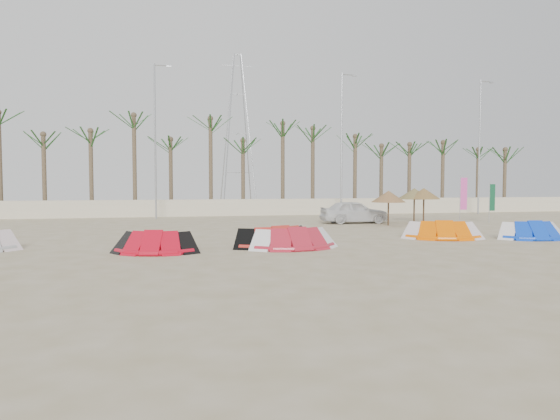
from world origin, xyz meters
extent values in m
plane|color=#BDAF94|center=(0.00, 0.00, 0.00)|extent=(120.00, 120.00, 0.00)
cube|color=beige|center=(0.00, 22.00, 0.65)|extent=(60.00, 0.30, 1.30)
cylinder|color=brown|center=(-14.00, 23.50, 3.25)|extent=(0.32, 0.32, 6.50)
ellipsoid|color=#194719|center=(-14.00, 23.50, 6.50)|extent=(4.00, 4.00, 2.40)
cylinder|color=brown|center=(-4.00, 23.50, 3.25)|extent=(0.32, 0.32, 6.50)
ellipsoid|color=#194719|center=(-4.00, 23.50, 6.50)|extent=(4.00, 4.00, 2.40)
cylinder|color=brown|center=(6.00, 23.50, 3.25)|extent=(0.32, 0.32, 6.50)
ellipsoid|color=#194719|center=(6.00, 23.50, 6.50)|extent=(4.00, 4.00, 2.40)
cylinder|color=brown|center=(16.00, 23.50, 3.25)|extent=(0.32, 0.32, 6.50)
ellipsoid|color=#194719|center=(16.00, 23.50, 6.50)|extent=(4.00, 4.00, 2.40)
cylinder|color=brown|center=(24.00, 23.50, 3.25)|extent=(0.32, 0.32, 6.50)
ellipsoid|color=#194719|center=(24.00, 23.50, 6.50)|extent=(4.00, 4.00, 2.40)
cylinder|color=#A5A8AD|center=(-6.00, 20.00, 5.50)|extent=(0.14, 0.14, 11.00)
cylinder|color=#A5A8AD|center=(-5.50, 20.00, 10.90)|extent=(1.00, 0.08, 0.08)
cube|color=#A5A8AD|center=(-5.00, 20.00, 10.85)|extent=(0.35, 0.14, 0.10)
cylinder|color=#A5A8AD|center=(8.00, 20.00, 5.50)|extent=(0.14, 0.14, 11.00)
cylinder|color=#A5A8AD|center=(8.50, 20.00, 10.90)|extent=(1.00, 0.08, 0.08)
cube|color=#A5A8AD|center=(9.00, 20.00, 10.85)|extent=(0.35, 0.14, 0.10)
cylinder|color=#A5A8AD|center=(20.00, 20.00, 5.50)|extent=(0.14, 0.14, 11.00)
cylinder|color=#A5A8AD|center=(20.50, 20.00, 10.90)|extent=(1.00, 0.08, 0.08)
cube|color=#A5A8AD|center=(21.00, 20.00, 10.85)|extent=(0.35, 0.14, 0.10)
cube|color=silver|center=(-11.02, 3.78, 0.25)|extent=(0.78, 1.19, 0.40)
cylinder|color=red|center=(-5.61, 1.84, 0.10)|extent=(2.72, 0.84, 0.20)
cube|color=black|center=(-6.85, 1.94, 0.25)|extent=(0.84, 1.21, 0.40)
cube|color=black|center=(-4.37, 1.94, 0.25)|extent=(0.84, 1.21, 0.40)
cylinder|color=red|center=(-0.84, 2.76, 0.10)|extent=(3.22, 1.23, 0.20)
cube|color=black|center=(-2.34, 2.86, 0.25)|extent=(0.91, 1.23, 0.40)
cube|color=black|center=(0.65, 2.86, 0.25)|extent=(0.91, 1.23, 0.40)
cylinder|color=#B41E2F|center=(-0.31, 1.97, 0.10)|extent=(3.18, 0.66, 0.20)
cube|color=white|center=(-1.74, 2.07, 0.25)|extent=(0.75, 1.17, 0.40)
cube|color=white|center=(1.12, 2.07, 0.25)|extent=(0.75, 1.17, 0.40)
cylinder|color=#FF6500|center=(7.17, 3.81, 0.10)|extent=(3.08, 1.22, 0.20)
cube|color=silver|center=(5.74, 3.91, 0.25)|extent=(0.92, 1.23, 0.40)
cube|color=silver|center=(8.60, 3.91, 0.25)|extent=(0.92, 1.23, 0.40)
cylinder|color=blue|center=(11.10, 2.75, 0.10)|extent=(2.75, 0.64, 0.20)
cube|color=white|center=(9.86, 2.85, 0.25)|extent=(0.77, 1.18, 0.40)
cube|color=white|center=(12.33, 2.85, 0.25)|extent=(0.77, 1.18, 0.40)
cylinder|color=#4C331E|center=(7.85, 11.13, 1.00)|extent=(0.10, 0.10, 2.01)
cone|color=#9D7042|center=(7.85, 11.13, 1.76)|extent=(2.08, 2.08, 0.70)
cylinder|color=#4C331E|center=(10.78, 12.21, 1.07)|extent=(0.10, 0.10, 2.15)
cone|color=olive|center=(10.78, 12.21, 1.90)|extent=(2.06, 2.06, 0.70)
cylinder|color=#4C331E|center=(10.38, 12.71, 1.06)|extent=(0.10, 0.10, 2.13)
cone|color=olive|center=(10.38, 12.71, 1.88)|extent=(2.18, 2.18, 0.70)
cylinder|color=#A5A8AD|center=(12.61, 11.01, 1.53)|extent=(0.04, 0.04, 3.07)
cube|color=#E247A6|center=(12.83, 11.01, 1.90)|extent=(0.42, 0.10, 1.99)
cylinder|color=#A5A8AD|center=(15.04, 11.54, 1.32)|extent=(0.04, 0.04, 2.64)
cube|color=#12502F|center=(15.26, 11.54, 1.64)|extent=(0.42, 0.05, 1.71)
imported|color=silver|center=(6.44, 13.17, 0.73)|extent=(4.31, 1.83, 1.46)
camera|label=1|loc=(-5.07, -16.79, 2.57)|focal=32.00mm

